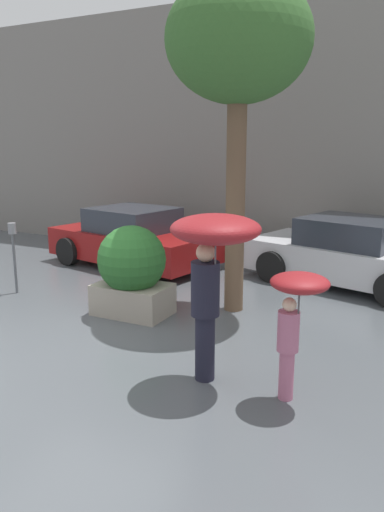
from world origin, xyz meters
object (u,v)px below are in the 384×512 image
object	(u,v)px
parked_car_near	(133,239)
parking_meter	(13,243)
planter_box	(132,270)
person_child	(295,306)
parked_car_far	(350,254)
street_tree	(238,45)
person_adult	(213,251)

from	to	relation	value
parked_car_near	parking_meter	distance (m)	2.94
planter_box	person_child	world-z (taller)	planter_box
person_child	parking_meter	distance (m)	5.90
parked_car_far	street_tree	xyz separation A→B (m)	(-1.47, -2.47, 3.56)
planter_box	parked_car_far	bearing A→B (deg)	50.27
planter_box	person_adult	world-z (taller)	person_adult
planter_box	parking_meter	bearing A→B (deg)	179.54
person_child	person_adult	bearing A→B (deg)	-169.92
person_adult	parked_car_far	xyz separation A→B (m)	(0.72, 5.03, -0.96)
person_adult	parked_car_near	bearing A→B (deg)	150.18
parked_car_near	street_tree	xyz separation A→B (m)	(3.22, -1.89, 3.56)
planter_box	parked_car_far	size ratio (longest dim) A/B	0.34
planter_box	person_adult	distance (m)	2.79
planter_box	parking_meter	world-z (taller)	planter_box
street_tree	parked_car_far	bearing A→B (deg)	59.29
planter_box	street_tree	world-z (taller)	street_tree
planter_box	street_tree	bearing A→B (deg)	34.73
street_tree	parking_meter	bearing A→B (deg)	-166.73
planter_box	person_child	size ratio (longest dim) A/B	1.02
street_tree	person_adult	bearing A→B (deg)	-73.64
person_adult	parked_car_near	size ratio (longest dim) A/B	0.48
person_child	street_tree	bearing A→B (deg)	133.98
person_adult	person_child	world-z (taller)	person_adult
person_child	parking_meter	world-z (taller)	person_child
planter_box	street_tree	size ratio (longest dim) A/B	0.28
person_adult	parking_meter	size ratio (longest dim) A/B	1.50
person_adult	parked_car_far	world-z (taller)	person_adult
planter_box	street_tree	xyz separation A→B (m)	(1.38, 0.96, 3.42)
person_child	parked_car_near	size ratio (longest dim) A/B	0.35
person_adult	person_child	size ratio (longest dim) A/B	1.38
parked_car_near	parked_car_far	distance (m)	4.73
parked_car_near	person_child	bearing A→B (deg)	-120.46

